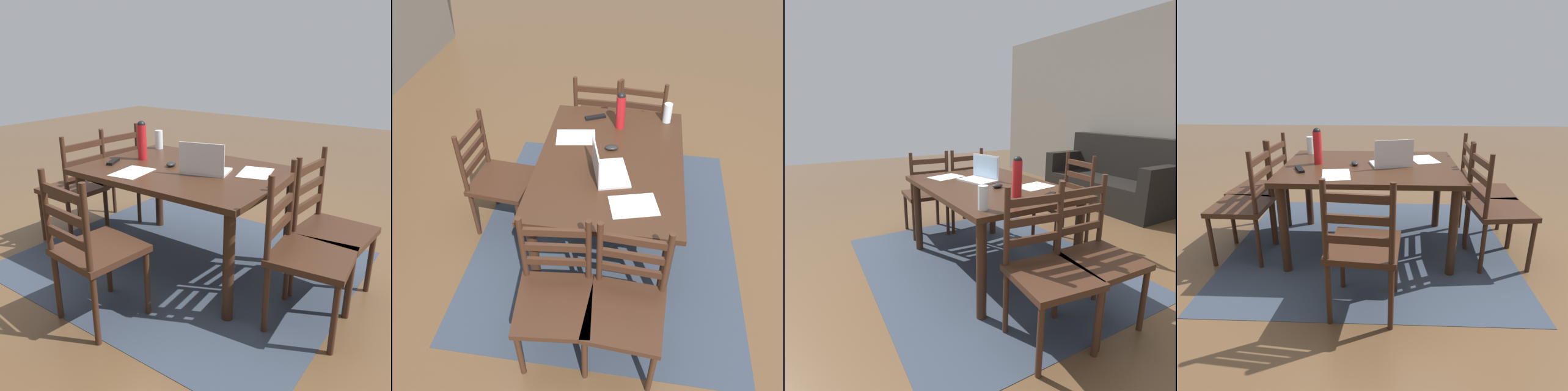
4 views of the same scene
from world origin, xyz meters
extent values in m
plane|color=brown|center=(0.00, 0.00, 0.00)|extent=(14.00, 14.00, 0.00)
cube|color=#333D4C|center=(0.00, 0.00, 0.00)|extent=(2.39, 2.05, 0.01)
cube|color=#382114|center=(0.00, 0.00, 0.73)|extent=(1.43, 1.03, 0.04)
cylinder|color=#382114|center=(-0.64, -0.43, 0.36)|extent=(0.07, 0.07, 0.71)
cylinder|color=#382114|center=(0.64, -0.43, 0.36)|extent=(0.07, 0.07, 0.71)
cylinder|color=#382114|center=(-0.64, 0.43, 0.36)|extent=(0.07, 0.07, 0.71)
cylinder|color=#382114|center=(0.64, 0.43, 0.36)|extent=(0.07, 0.07, 0.71)
cube|color=#3D2316|center=(1.05, -0.21, 0.45)|extent=(0.49, 0.49, 0.04)
cylinder|color=#3D2316|center=(1.26, -0.04, 0.21)|extent=(0.04, 0.04, 0.43)
cylinder|color=#3D2316|center=(1.21, -0.42, 0.21)|extent=(0.04, 0.04, 0.43)
cylinder|color=#3D2316|center=(0.88, 0.00, 0.21)|extent=(0.04, 0.04, 0.43)
cylinder|color=#3D2316|center=(0.84, -0.37, 0.21)|extent=(0.04, 0.04, 0.43)
cylinder|color=#3D2316|center=(0.87, 0.00, 0.70)|extent=(0.04, 0.04, 0.50)
cylinder|color=#3D2316|center=(0.83, -0.37, 0.70)|extent=(0.04, 0.04, 0.50)
cube|color=#3D2316|center=(0.85, -0.18, 0.60)|extent=(0.06, 0.36, 0.05)
cube|color=#3D2316|center=(0.85, -0.18, 0.72)|extent=(0.06, 0.36, 0.05)
cube|color=#3D2316|center=(0.85, -0.18, 0.85)|extent=(0.06, 0.36, 0.05)
cube|color=#3D2316|center=(-1.05, 0.21, 0.45)|extent=(0.48, 0.48, 0.04)
cylinder|color=#3D2316|center=(-1.22, 0.00, 0.21)|extent=(0.04, 0.04, 0.43)
cylinder|color=#3D2316|center=(-1.25, 0.38, 0.21)|extent=(0.04, 0.04, 0.43)
cylinder|color=#3D2316|center=(-0.84, 0.04, 0.21)|extent=(0.04, 0.04, 0.43)
cylinder|color=#3D2316|center=(-0.88, 0.41, 0.21)|extent=(0.04, 0.04, 0.43)
cylinder|color=#3D2316|center=(-0.83, 0.04, 0.70)|extent=(0.04, 0.04, 0.50)
cylinder|color=#3D2316|center=(-0.87, 0.41, 0.70)|extent=(0.04, 0.04, 0.50)
cube|color=#3D2316|center=(-0.85, 0.23, 0.60)|extent=(0.06, 0.36, 0.05)
cube|color=#3D2316|center=(-0.85, 0.23, 0.72)|extent=(0.06, 0.36, 0.05)
cube|color=#3D2316|center=(-0.85, 0.23, 0.85)|extent=(0.06, 0.36, 0.05)
cube|color=#3D2316|center=(-1.05, -0.21, 0.45)|extent=(0.47, 0.47, 0.04)
cylinder|color=#3D2316|center=(-1.25, -0.38, 0.21)|extent=(0.04, 0.04, 0.43)
cylinder|color=#3D2316|center=(-1.22, 0.00, 0.21)|extent=(0.04, 0.04, 0.43)
cylinder|color=#3D2316|center=(-0.87, -0.41, 0.21)|extent=(0.04, 0.04, 0.43)
cylinder|color=#3D2316|center=(-0.84, -0.03, 0.21)|extent=(0.04, 0.04, 0.43)
cylinder|color=#3D2316|center=(-0.86, -0.41, 0.70)|extent=(0.04, 0.04, 0.50)
cylinder|color=#3D2316|center=(-0.83, -0.03, 0.70)|extent=(0.04, 0.04, 0.50)
cube|color=#3D2316|center=(-0.85, -0.22, 0.60)|extent=(0.05, 0.36, 0.05)
cube|color=#3D2316|center=(-0.85, -0.22, 0.72)|extent=(0.05, 0.36, 0.05)
cube|color=#3D2316|center=(-0.85, -0.22, 0.85)|extent=(0.05, 0.36, 0.05)
cube|color=#3D2316|center=(1.05, 0.21, 0.45)|extent=(0.45, 0.45, 0.04)
cylinder|color=#3D2316|center=(1.24, 0.39, 0.21)|extent=(0.04, 0.04, 0.43)
cylinder|color=#3D2316|center=(1.23, 0.01, 0.21)|extent=(0.04, 0.04, 0.43)
cylinder|color=#3D2316|center=(0.86, 0.40, 0.21)|extent=(0.04, 0.04, 0.43)
cylinder|color=#3D2316|center=(0.85, 0.02, 0.21)|extent=(0.04, 0.04, 0.43)
cylinder|color=#3D2316|center=(0.85, 0.40, 0.70)|extent=(0.04, 0.04, 0.50)
cylinder|color=#3D2316|center=(0.84, 0.02, 0.70)|extent=(0.04, 0.04, 0.50)
cube|color=#3D2316|center=(0.85, 0.21, 0.60)|extent=(0.03, 0.36, 0.05)
cube|color=#3D2316|center=(0.85, 0.21, 0.72)|extent=(0.03, 0.36, 0.05)
cube|color=#3D2316|center=(0.85, 0.21, 0.85)|extent=(0.03, 0.36, 0.05)
cube|color=#3D2316|center=(0.00, 0.84, 0.45)|extent=(0.48, 0.48, 0.04)
cylinder|color=#3D2316|center=(0.17, 0.64, 0.21)|extent=(0.04, 0.04, 0.43)
cylinder|color=#3D2316|center=(-0.21, 0.67, 0.21)|extent=(0.04, 0.04, 0.43)
cylinder|color=#3D2316|center=(0.21, 1.02, 0.21)|extent=(0.04, 0.04, 0.43)
cylinder|color=#3D2316|center=(-0.17, 1.05, 0.21)|extent=(0.04, 0.04, 0.43)
cylinder|color=#3D2316|center=(0.21, 1.03, 0.70)|extent=(0.04, 0.04, 0.50)
cylinder|color=#3D2316|center=(-0.17, 1.06, 0.70)|extent=(0.04, 0.04, 0.50)
cube|color=#3D2316|center=(0.02, 1.04, 0.60)|extent=(0.36, 0.06, 0.05)
cube|color=#3D2316|center=(0.02, 1.04, 0.72)|extent=(0.36, 0.06, 0.05)
cube|color=#3D2316|center=(0.02, 1.04, 0.85)|extent=(0.36, 0.06, 0.05)
cube|color=silver|center=(-0.17, -0.02, 0.76)|extent=(0.37, 0.30, 0.02)
cube|color=silver|center=(-0.19, 0.08, 0.87)|extent=(0.31, 0.09, 0.21)
cube|color=#A5CCEA|center=(-0.19, 0.08, 0.87)|extent=(0.29, 0.08, 0.19)
cylinder|color=red|center=(0.44, -0.03, 0.89)|extent=(0.07, 0.07, 0.27)
sphere|color=black|center=(0.44, -0.03, 1.02)|extent=(0.06, 0.06, 0.06)
cylinder|color=silver|center=(0.58, -0.39, 0.83)|extent=(0.07, 0.07, 0.16)
ellipsoid|color=black|center=(0.13, 0.01, 0.77)|extent=(0.08, 0.11, 0.03)
cube|color=black|center=(0.55, 0.18, 0.76)|extent=(0.11, 0.17, 0.02)
cube|color=white|center=(-0.46, -0.19, 0.75)|extent=(0.28, 0.34, 0.00)
cube|color=white|center=(0.24, 0.29, 0.75)|extent=(0.25, 0.32, 0.00)
camera|label=1|loc=(-1.72, 2.29, 1.55)|focal=37.86mm
camera|label=2|loc=(-2.33, -0.19, 2.48)|focal=37.26mm
camera|label=3|loc=(2.27, -1.36, 1.37)|focal=29.27mm
camera|label=4|loc=(-0.13, 2.74, 1.50)|focal=31.32mm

